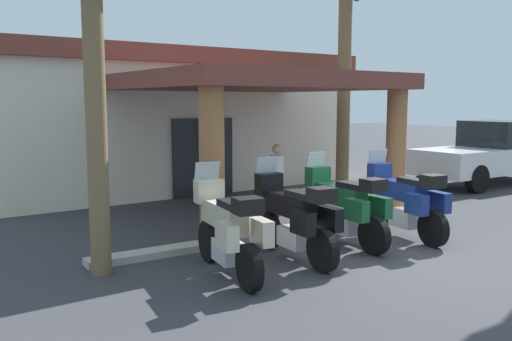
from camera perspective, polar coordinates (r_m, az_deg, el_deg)
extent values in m
plane|color=#38383D|center=(9.75, 13.02, -8.15)|extent=(80.00, 80.00, 0.00)
cube|color=silver|center=(17.07, -9.97, 4.49)|extent=(10.80, 5.52, 3.53)
cube|color=#1E2328|center=(14.78, -5.52, 1.37)|extent=(1.80, 0.16, 2.10)
cube|color=brown|center=(12.64, -0.08, 9.21)|extent=(5.77, 5.18, 0.35)
cylinder|color=#9E663D|center=(9.63, -4.62, 0.36)|extent=(0.45, 0.45, 2.81)
cylinder|color=#9E663D|center=(12.75, 14.36, 1.85)|extent=(0.45, 0.45, 2.81)
cube|color=brown|center=(17.10, -10.12, 11.16)|extent=(11.22, 5.93, 0.44)
cylinder|color=black|center=(8.85, -4.91, -7.35)|extent=(0.23, 0.67, 0.66)
cylinder|color=black|center=(7.47, -0.70, -10.09)|extent=(0.23, 0.67, 0.66)
cube|color=silver|center=(8.12, -2.93, -8.39)|extent=(0.40, 0.60, 0.32)
cube|color=beige|center=(8.14, -3.35, -4.66)|extent=(0.46, 1.18, 0.34)
cube|color=black|center=(7.78, -2.40, -3.56)|extent=(0.36, 0.63, 0.10)
cube|color=beige|center=(8.66, -4.92, -2.13)|extent=(0.47, 0.30, 0.36)
cube|color=#B2BCC6|center=(8.70, -5.13, -0.23)|extent=(0.41, 0.17, 0.36)
cube|color=beige|center=(7.39, -3.04, -6.84)|extent=(0.24, 0.46, 0.36)
cube|color=beige|center=(7.60, 0.62, -6.44)|extent=(0.24, 0.46, 0.36)
cube|color=black|center=(7.31, -0.87, -3.69)|extent=(0.40, 0.37, 0.22)
cylinder|color=black|center=(9.58, 1.27, -6.19)|extent=(0.17, 0.67, 0.66)
cylinder|color=black|center=(8.35, 6.96, -8.28)|extent=(0.17, 0.67, 0.66)
cube|color=silver|center=(8.93, 4.01, -6.96)|extent=(0.35, 0.57, 0.32)
cube|color=black|center=(8.94, 3.49, -3.59)|extent=(0.35, 1.16, 0.34)
cube|color=black|center=(8.61, 4.81, -2.52)|extent=(0.31, 0.61, 0.10)
cube|color=black|center=(9.41, 1.35, -1.35)|extent=(0.45, 0.26, 0.36)
cube|color=#B2BCC6|center=(9.44, 1.10, 0.39)|extent=(0.41, 0.14, 0.36)
cube|color=black|center=(8.21, 4.92, -5.42)|extent=(0.20, 0.45, 0.36)
cube|color=black|center=(8.52, 7.78, -5.00)|extent=(0.20, 0.45, 0.36)
cube|color=black|center=(8.21, 6.84, -2.54)|extent=(0.37, 0.34, 0.22)
cylinder|color=black|center=(10.54, 6.33, -5.00)|extent=(0.16, 0.66, 0.66)
cylinder|color=black|center=(9.40, 12.20, -6.62)|extent=(0.16, 0.66, 0.66)
cube|color=silver|center=(9.93, 9.19, -5.57)|extent=(0.33, 0.57, 0.32)
cube|color=#19512D|center=(9.94, 8.68, -2.55)|extent=(0.33, 1.16, 0.34)
cube|color=black|center=(9.65, 10.05, -1.55)|extent=(0.30, 0.61, 0.10)
cube|color=#19512D|center=(10.38, 6.46, -0.59)|extent=(0.45, 0.25, 0.36)
cube|color=#B2BCC6|center=(10.41, 6.21, 0.99)|extent=(0.40, 0.13, 0.36)
cube|color=#19512D|center=(9.24, 10.46, -4.09)|extent=(0.19, 0.44, 0.36)
cube|color=#19512D|center=(9.59, 12.77, -3.73)|extent=(0.19, 0.44, 0.36)
cube|color=black|center=(9.27, 12.12, -1.52)|extent=(0.37, 0.33, 0.22)
cylinder|color=black|center=(11.31, 12.57, -4.29)|extent=(0.23, 0.67, 0.66)
cylinder|color=black|center=(10.16, 17.96, -5.77)|extent=(0.23, 0.67, 0.66)
cube|color=silver|center=(10.69, 15.21, -4.81)|extent=(0.39, 0.60, 0.32)
cube|color=navy|center=(10.71, 14.78, -2.00)|extent=(0.46, 1.18, 0.34)
cube|color=black|center=(10.42, 16.06, -1.08)|extent=(0.36, 0.63, 0.10)
cube|color=navy|center=(11.16, 12.75, -0.18)|extent=(0.47, 0.30, 0.36)
cube|color=#B2BCC6|center=(11.19, 12.53, 1.29)|extent=(0.41, 0.17, 0.36)
cube|color=navy|center=(10.01, 16.39, -3.40)|extent=(0.24, 0.46, 0.36)
cube|color=navy|center=(10.36, 18.54, -3.12)|extent=(0.24, 0.46, 0.36)
cube|color=black|center=(10.05, 17.96, -1.05)|extent=(0.40, 0.37, 0.22)
cylinder|color=black|center=(12.11, 2.13, -3.01)|extent=(0.14, 0.14, 0.80)
cylinder|color=black|center=(12.29, 2.18, -2.86)|extent=(0.14, 0.14, 0.80)
cylinder|color=white|center=(12.10, 2.17, 0.25)|extent=(0.32, 0.32, 0.57)
cylinder|color=white|center=(11.88, 2.10, 0.26)|extent=(0.09, 0.09, 0.54)
cylinder|color=white|center=(12.31, 2.24, 0.51)|extent=(0.09, 0.09, 0.54)
sphere|color=tan|center=(12.05, 2.18, 2.24)|extent=(0.22, 0.22, 0.22)
cylinder|color=black|center=(20.19, 23.58, 0.51)|extent=(0.80, 0.25, 0.80)
cylinder|color=black|center=(17.45, 17.46, -0.18)|extent=(0.80, 0.25, 0.80)
cylinder|color=black|center=(16.44, 22.05, -0.82)|extent=(0.80, 0.25, 0.80)
cube|color=silver|center=(18.27, 22.95, 1.08)|extent=(5.20, 1.91, 0.75)
cube|color=black|center=(18.63, 23.92, 3.53)|extent=(1.80, 1.75, 0.80)
cylinder|color=brown|center=(16.19, 9.14, 8.39)|extent=(0.39, 0.39, 5.81)
cylinder|color=brown|center=(8.23, -16.31, 4.73)|extent=(0.30, 0.30, 4.48)
cube|color=#ADA89E|center=(10.47, 2.18, -6.55)|extent=(7.24, 0.36, 0.12)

